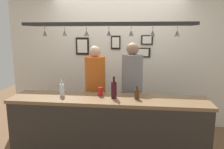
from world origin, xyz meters
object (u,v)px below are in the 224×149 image
person_middle_orange_shirt (95,85)px  picture_frame_caricature (82,46)px  person_right_grey_shirt (132,84)px  bottle_soda_clear (62,90)px  picture_frame_crest (116,42)px  bottle_wine_dark_red (114,90)px  bottle_beer_brown_stubby (137,94)px  picture_frame_lower_pair (142,52)px  picture_frame_upper_small (147,40)px  drink_can (100,92)px

person_middle_orange_shirt → picture_frame_caricature: bearing=117.7°
person_right_grey_shirt → bottle_soda_clear: bearing=-147.3°
bottle_soda_clear → picture_frame_crest: bearing=66.0°
person_middle_orange_shirt → bottle_soda_clear: 0.72m
bottle_soda_clear → bottle_wine_dark_red: 0.74m
picture_frame_caricature → picture_frame_crest: size_ratio=1.31×
person_right_grey_shirt → picture_frame_crest: 1.05m
bottle_wine_dark_red → bottle_beer_brown_stubby: bearing=-0.4°
bottle_soda_clear → picture_frame_lower_pair: bearing=50.6°
bottle_soda_clear → picture_frame_lower_pair: 1.83m
picture_frame_upper_small → picture_frame_caricature: 1.27m
bottle_wine_dark_red → picture_frame_crest: (-0.12, 1.40, 0.58)m
bottle_soda_clear → drink_can: bottle_soda_clear is taller
drink_can → picture_frame_crest: picture_frame_crest is taller
bottle_beer_brown_stubby → picture_frame_lower_pair: picture_frame_lower_pair is taller
picture_frame_caricature → picture_frame_crest: 0.67m
picture_frame_lower_pair → picture_frame_crest: (-0.52, 0.00, 0.19)m
person_middle_orange_shirt → bottle_beer_brown_stubby: size_ratio=9.04×
picture_frame_caricature → picture_frame_lower_pair: bearing=0.0°
person_right_grey_shirt → bottle_beer_brown_stubby: bearing=-82.6°
bottle_soda_clear → bottle_beer_brown_stubby: bottle_soda_clear is taller
bottle_soda_clear → bottle_wine_dark_red: bottle_wine_dark_red is taller
person_middle_orange_shirt → bottle_beer_brown_stubby: person_middle_orange_shirt is taller
person_right_grey_shirt → picture_frame_caricature: picture_frame_caricature is taller
bottle_soda_clear → bottle_beer_brown_stubby: 1.05m
person_middle_orange_shirt → picture_frame_lower_pair: bearing=44.4°
drink_can → picture_frame_upper_small: bearing=62.6°
bottle_soda_clear → drink_can: (0.53, 0.07, -0.03)m
person_middle_orange_shirt → picture_frame_crest: (0.26, 0.76, 0.67)m
picture_frame_lower_pair → picture_frame_crest: size_ratio=1.15×
bottle_soda_clear → person_right_grey_shirt: bearing=32.7°
drink_can → bottle_beer_brown_stubby: bearing=-10.0°
bottle_wine_dark_red → picture_frame_caricature: picture_frame_caricature is taller
bottle_soda_clear → bottle_beer_brown_stubby: (1.05, -0.02, -0.02)m
person_right_grey_shirt → picture_frame_upper_small: 1.06m
bottle_soda_clear → bottle_beer_brown_stubby: bearing=-1.0°
picture_frame_lower_pair → drink_can: bearing=-114.6°
picture_frame_upper_small → picture_frame_caricature: bearing=180.0°
person_right_grey_shirt → drink_can: size_ratio=13.75×
picture_frame_lower_pair → picture_frame_crest: bearing=180.0°
bottle_beer_brown_stubby → picture_frame_lower_pair: size_ratio=0.60×
person_right_grey_shirt → picture_frame_crest: bearing=114.5°
bottle_beer_brown_stubby → picture_frame_crest: (-0.43, 1.40, 0.62)m
person_middle_orange_shirt → picture_frame_crest: bearing=71.0°
person_middle_orange_shirt → bottle_beer_brown_stubby: 0.94m
bottle_wine_dark_red → person_middle_orange_shirt: bearing=121.1°
person_right_grey_shirt → picture_frame_lower_pair: (0.17, 0.76, 0.44)m
picture_frame_upper_small → bottle_beer_brown_stubby: bearing=-96.7°
picture_frame_lower_pair → picture_frame_crest: 0.55m
drink_can → picture_frame_lower_pair: size_ratio=0.41×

